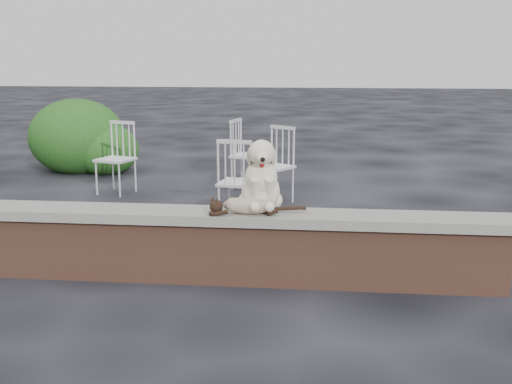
# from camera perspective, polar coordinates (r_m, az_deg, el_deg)

# --- Properties ---
(ground) EXTENTS (60.00, 60.00, 0.00)m
(ground) POSITION_cam_1_polar(r_m,az_deg,el_deg) (5.47, -11.02, -7.39)
(ground) COLOR black
(ground) RESTS_ON ground
(brick_wall) EXTENTS (6.00, 0.30, 0.50)m
(brick_wall) POSITION_cam_1_polar(r_m,az_deg,el_deg) (5.39, -11.13, -4.88)
(brick_wall) COLOR brown
(brick_wall) RESTS_ON ground
(capstone) EXTENTS (6.20, 0.40, 0.08)m
(capstone) POSITION_cam_1_polar(r_m,az_deg,el_deg) (5.31, -11.26, -1.89)
(capstone) COLOR slate
(capstone) RESTS_ON brick_wall
(dog) EXTENTS (0.46, 0.57, 0.59)m
(dog) POSITION_cam_1_polar(r_m,az_deg,el_deg) (5.11, 0.42, 1.66)
(dog) COLOR beige
(dog) RESTS_ON capstone
(cat) EXTENTS (0.93, 0.35, 0.15)m
(cat) POSITION_cam_1_polar(r_m,az_deg,el_deg) (5.02, -0.66, -1.11)
(cat) COLOR tan
(cat) RESTS_ON capstone
(chair_d) EXTENTS (0.78, 0.78, 0.94)m
(chair_d) POSITION_cam_1_polar(r_m,az_deg,el_deg) (7.85, 1.47, 2.37)
(chair_d) COLOR white
(chair_d) RESTS_ON ground
(chair_c) EXTENTS (0.64, 0.64, 0.94)m
(chair_c) POSITION_cam_1_polar(r_m,az_deg,el_deg) (6.89, -1.44, 0.98)
(chair_c) COLOR white
(chair_c) RESTS_ON ground
(chair_b) EXTENTS (0.70, 0.70, 0.94)m
(chair_b) POSITION_cam_1_polar(r_m,az_deg,el_deg) (8.60, -12.41, 2.96)
(chair_b) COLOR white
(chair_b) RESTS_ON ground
(chair_e) EXTENTS (0.68, 0.68, 0.94)m
(chair_e) POSITION_cam_1_polar(r_m,az_deg,el_deg) (8.71, -0.64, 3.37)
(chair_e) COLOR white
(chair_e) RESTS_ON ground
(potted_plant_b) EXTENTS (0.74, 0.74, 1.03)m
(potted_plant_b) POSITION_cam_1_polar(r_m,az_deg,el_deg) (10.90, -16.44, 4.89)
(potted_plant_b) COLOR #1C4F16
(potted_plant_b) RESTS_ON ground
(shrubbery) EXTENTS (3.14, 2.63, 1.19)m
(shrubbery) POSITION_cam_1_polar(r_m,az_deg,el_deg) (10.25, -17.06, 4.16)
(shrubbery) COLOR #1C4F16
(shrubbery) RESTS_ON ground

